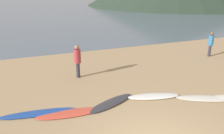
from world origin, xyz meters
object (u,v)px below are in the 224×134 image
(surfboard_3, at_px, (154,96))
(surfboard_0, at_px, (37,113))
(person_0, at_px, (77,59))
(surfboard_1, at_px, (70,113))
(surfboard_2, at_px, (111,103))
(person_1, at_px, (211,42))
(surfboard_4, at_px, (205,98))

(surfboard_3, bearing_deg, surfboard_0, -170.51)
(surfboard_3, xyz_separation_m, person_0, (-2.32, 3.22, 0.91))
(person_0, bearing_deg, surfboard_1, -37.38)
(surfboard_0, height_order, surfboard_2, surfboard_2)
(surfboard_0, xyz_separation_m, surfboard_3, (4.47, -0.39, 0.01))
(surfboard_2, distance_m, surfboard_3, 1.79)
(surfboard_1, bearing_deg, surfboard_2, 10.86)
(person_0, bearing_deg, person_1, 73.77)
(surfboard_0, distance_m, surfboard_3, 4.48)
(surfboard_1, height_order, surfboard_4, surfboard_1)
(surfboard_2, relative_size, person_0, 1.31)
(surfboard_2, bearing_deg, surfboard_4, -38.18)
(person_0, bearing_deg, surfboard_3, 16.70)
(surfboard_0, bearing_deg, surfboard_2, 0.95)
(surfboard_0, bearing_deg, surfboard_1, -14.64)
(surfboard_0, distance_m, person_0, 3.67)
(surfboard_3, relative_size, person_1, 1.34)
(surfboard_1, bearing_deg, person_0, 77.11)
(surfboard_3, bearing_deg, person_1, 44.43)
(surfboard_0, xyz_separation_m, person_0, (2.14, 2.83, 0.93))
(surfboard_1, height_order, person_0, person_0)
(surfboard_1, height_order, surfboard_2, surfboard_2)
(surfboard_0, bearing_deg, surfboard_3, 1.54)
(surfboard_0, height_order, person_0, person_0)
(person_1, bearing_deg, surfboard_1, -162.22)
(person_1, bearing_deg, surfboard_2, -159.48)
(surfboard_0, height_order, surfboard_3, surfboard_3)
(surfboard_4, relative_size, person_0, 1.40)
(surfboard_0, height_order, surfboard_1, surfboard_0)
(surfboard_2, height_order, person_1, person_1)
(surfboard_2, bearing_deg, surfboard_1, 162.88)
(surfboard_2, distance_m, person_0, 3.27)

